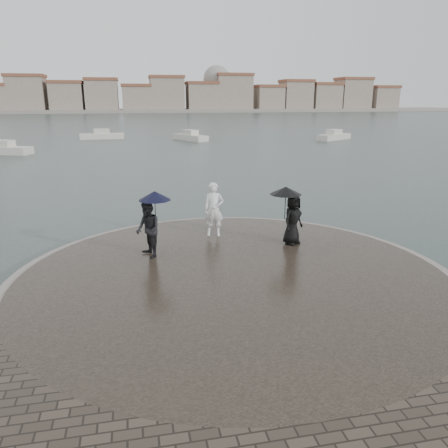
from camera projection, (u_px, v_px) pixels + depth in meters
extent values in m
plane|color=#2B3835|center=(271.00, 354.00, 9.04)|extent=(400.00, 400.00, 0.00)
cylinder|color=gray|center=(233.00, 280.00, 12.28)|extent=(12.50, 12.50, 0.32)
cylinder|color=#2D261E|center=(233.00, 280.00, 12.28)|extent=(11.90, 11.90, 0.36)
imported|color=white|center=(214.00, 209.00, 15.42)|extent=(0.78, 0.60, 1.91)
imported|color=black|center=(148.00, 230.00, 13.35)|extent=(0.91, 1.02, 1.74)
cylinder|color=black|center=(155.00, 213.00, 13.36)|extent=(0.02, 0.02, 0.90)
cone|color=black|center=(155.00, 196.00, 13.20)|extent=(1.00, 1.00, 0.28)
imported|color=black|center=(293.00, 219.00, 14.55)|extent=(0.99, 0.91, 1.69)
cylinder|color=black|center=(285.00, 206.00, 14.47)|extent=(0.02, 0.02, 0.90)
cone|color=black|center=(286.00, 191.00, 14.33)|extent=(1.08, 1.08, 0.26)
cube|color=gray|center=(137.00, 111.00, 162.16)|extent=(260.00, 20.00, 1.20)
cube|color=gray|center=(27.00, 95.00, 150.57)|extent=(12.00, 10.00, 12.00)
cube|color=brown|center=(25.00, 76.00, 148.76)|extent=(12.60, 10.60, 1.00)
cube|color=gray|center=(67.00, 98.00, 153.40)|extent=(11.00, 10.00, 10.00)
cube|color=brown|center=(66.00, 82.00, 151.87)|extent=(11.60, 10.60, 1.00)
cube|color=gray|center=(102.00, 97.00, 155.62)|extent=(11.00, 10.00, 11.00)
cube|color=brown|center=(101.00, 79.00, 153.95)|extent=(11.60, 10.60, 1.00)
cube|color=gray|center=(137.00, 100.00, 158.25)|extent=(10.00, 10.00, 9.00)
cube|color=brown|center=(136.00, 85.00, 156.86)|extent=(10.60, 10.60, 1.00)
cube|color=gray|center=(167.00, 96.00, 160.00)|extent=(12.00, 10.00, 12.00)
cube|color=brown|center=(166.00, 77.00, 158.19)|extent=(12.60, 10.60, 1.00)
cube|color=gray|center=(202.00, 98.00, 162.83)|extent=(11.00, 10.00, 10.00)
cube|color=brown|center=(202.00, 83.00, 161.30)|extent=(11.60, 10.60, 1.00)
cube|color=gray|center=(233.00, 94.00, 164.77)|extent=(13.00, 10.00, 13.00)
cube|color=brown|center=(233.00, 75.00, 162.83)|extent=(13.60, 10.60, 1.00)
cube|color=gray|center=(269.00, 100.00, 168.07)|extent=(10.00, 10.00, 9.00)
cube|color=brown|center=(269.00, 86.00, 166.69)|extent=(10.60, 10.60, 1.00)
cube|color=gray|center=(296.00, 97.00, 169.96)|extent=(11.00, 10.00, 11.00)
cube|color=brown|center=(296.00, 81.00, 168.29)|extent=(11.60, 10.60, 1.00)
cube|color=gray|center=(324.00, 98.00, 172.45)|extent=(11.00, 10.00, 10.00)
cube|color=brown|center=(325.00, 84.00, 170.93)|extent=(11.60, 10.60, 1.00)
cube|color=gray|center=(352.00, 96.00, 174.53)|extent=(12.00, 10.00, 12.00)
cube|color=brown|center=(354.00, 79.00, 172.73)|extent=(12.60, 10.60, 1.00)
cube|color=gray|center=(382.00, 100.00, 177.51)|extent=(10.00, 10.00, 9.00)
cube|color=brown|center=(383.00, 87.00, 176.12)|extent=(10.60, 10.60, 1.00)
sphere|color=gray|center=(217.00, 79.00, 163.94)|extent=(10.00, 10.00, 10.00)
cube|color=beige|center=(102.00, 137.00, 56.60)|extent=(5.61, 2.04, 0.90)
cube|color=beige|center=(102.00, 132.00, 56.43)|extent=(2.09, 1.36, 0.90)
cube|color=beige|center=(4.00, 151.00, 41.38)|extent=(5.66, 3.79, 0.90)
cube|color=beige|center=(3.00, 145.00, 41.21)|extent=(2.32, 1.94, 0.90)
cube|color=beige|center=(190.00, 138.00, 54.71)|extent=(4.01, 5.60, 0.90)
cube|color=beige|center=(190.00, 133.00, 54.54)|extent=(2.00, 2.33, 0.90)
cube|color=beige|center=(334.00, 138.00, 55.54)|extent=(5.49, 4.32, 0.90)
cube|color=beige|center=(334.00, 133.00, 55.37)|extent=(2.33, 2.09, 0.90)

